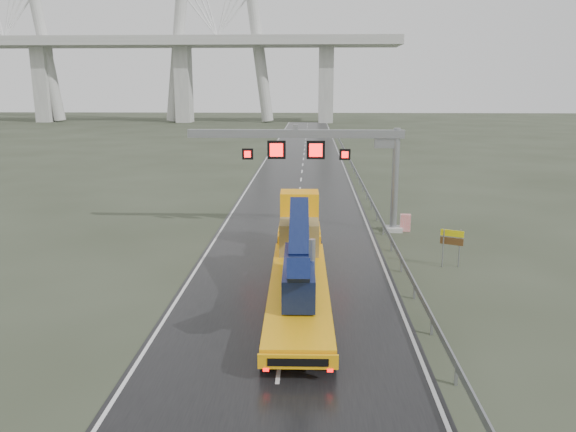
{
  "coord_description": "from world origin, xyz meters",
  "views": [
    {
      "loc": [
        1.09,
        -20.59,
        9.95
      ],
      "look_at": [
        -0.12,
        8.56,
        3.2
      ],
      "focal_mm": 35.0,
      "sensor_mm": 36.0,
      "label": 1
    }
  ],
  "objects_px": {
    "sign_gantry": "(326,151)",
    "striped_barrier": "(405,223)",
    "exit_sign_pair": "(452,241)",
    "heavy_haul_truck": "(299,250)"
  },
  "relations": [
    {
      "from": "striped_barrier",
      "to": "heavy_haul_truck",
      "type": "bearing_deg",
      "value": -120.23
    },
    {
      "from": "sign_gantry",
      "to": "striped_barrier",
      "type": "xyz_separation_m",
      "value": [
        5.64,
        0.01,
        -5.0
      ]
    },
    {
      "from": "heavy_haul_truck",
      "to": "striped_barrier",
      "type": "bearing_deg",
      "value": 54.35
    },
    {
      "from": "striped_barrier",
      "to": "exit_sign_pair",
      "type": "bearing_deg",
      "value": -76.72
    },
    {
      "from": "sign_gantry",
      "to": "heavy_haul_truck",
      "type": "distance_m",
      "value": 11.34
    },
    {
      "from": "sign_gantry",
      "to": "striped_barrier",
      "type": "relative_size",
      "value": 12.25
    },
    {
      "from": "sign_gantry",
      "to": "striped_barrier",
      "type": "height_order",
      "value": "sign_gantry"
    },
    {
      "from": "sign_gantry",
      "to": "exit_sign_pair",
      "type": "height_order",
      "value": "sign_gantry"
    },
    {
      "from": "sign_gantry",
      "to": "heavy_haul_truck",
      "type": "relative_size",
      "value": 0.82
    },
    {
      "from": "sign_gantry",
      "to": "heavy_haul_truck",
      "type": "height_order",
      "value": "sign_gantry"
    }
  ]
}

